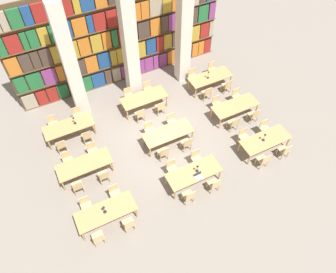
% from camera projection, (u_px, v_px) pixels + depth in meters
% --- Properties ---
extents(ground_plane, '(40.00, 40.00, 0.00)m').
position_uv_depth(ground_plane, '(166.00, 142.00, 15.52)').
color(ground_plane, gray).
extents(bookshelf_bank, '(11.17, 0.35, 5.50)m').
position_uv_depth(bookshelf_bank, '(120.00, 37.00, 16.33)').
color(bookshelf_bank, brown).
rests_on(bookshelf_bank, ground_plane).
extents(pillar_left, '(0.63, 0.63, 6.00)m').
position_uv_depth(pillar_left, '(70.00, 63.00, 14.49)').
color(pillar_left, silver).
rests_on(pillar_left, ground_plane).
extents(pillar_center, '(0.63, 0.63, 6.00)m').
position_uv_depth(pillar_center, '(130.00, 46.00, 15.29)').
color(pillar_center, silver).
rests_on(pillar_center, ground_plane).
extents(pillar_right, '(0.63, 0.63, 6.00)m').
position_uv_depth(pillar_right, '(184.00, 30.00, 16.10)').
color(pillar_right, silver).
rests_on(pillar_right, ground_plane).
extents(reading_table_0, '(2.32, 0.93, 0.74)m').
position_uv_depth(reading_table_0, '(106.00, 212.00, 12.52)').
color(reading_table_0, tan).
rests_on(reading_table_0, ground_plane).
extents(chair_0, '(0.42, 0.40, 0.88)m').
position_uv_depth(chair_0, '(98.00, 238.00, 12.09)').
color(chair_0, tan).
rests_on(chair_0, ground_plane).
extents(chair_1, '(0.42, 0.40, 0.88)m').
position_uv_depth(chair_1, '(86.00, 205.00, 12.93)').
color(chair_1, tan).
rests_on(chair_1, ground_plane).
extents(chair_2, '(0.42, 0.40, 0.88)m').
position_uv_depth(chair_2, '(129.00, 224.00, 12.43)').
color(chair_2, tan).
rests_on(chair_2, ground_plane).
extents(chair_3, '(0.42, 0.40, 0.88)m').
position_uv_depth(chair_3, '(115.00, 193.00, 13.27)').
color(chair_3, tan).
rests_on(chair_3, ground_plane).
extents(desk_lamp_0, '(0.14, 0.14, 0.43)m').
position_uv_depth(desk_lamp_0, '(104.00, 209.00, 12.23)').
color(desk_lamp_0, '#232328').
rests_on(desk_lamp_0, reading_table_0).
extents(reading_table_1, '(2.32, 0.93, 0.74)m').
position_uv_depth(reading_table_1, '(194.00, 173.00, 13.63)').
color(reading_table_1, tan).
rests_on(reading_table_1, ground_plane).
extents(chair_4, '(0.42, 0.40, 0.88)m').
position_uv_depth(chair_4, '(189.00, 196.00, 13.18)').
color(chair_4, tan).
rests_on(chair_4, ground_plane).
extents(chair_5, '(0.42, 0.40, 0.88)m').
position_uv_depth(chair_5, '(172.00, 168.00, 14.02)').
color(chair_5, tan).
rests_on(chair_5, ground_plane).
extents(chair_6, '(0.42, 0.40, 0.88)m').
position_uv_depth(chair_6, '(214.00, 184.00, 13.52)').
color(chair_6, tan).
rests_on(chair_6, ground_plane).
extents(chair_7, '(0.42, 0.40, 0.88)m').
position_uv_depth(chair_7, '(196.00, 158.00, 14.36)').
color(chair_7, tan).
rests_on(chair_7, ground_plane).
extents(desk_lamp_1, '(0.14, 0.14, 0.41)m').
position_uv_depth(desk_lamp_1, '(197.00, 167.00, 13.40)').
color(desk_lamp_1, '#232328').
rests_on(desk_lamp_1, reading_table_1).
extents(laptop, '(0.32, 0.22, 0.21)m').
position_uv_depth(laptop, '(198.00, 176.00, 13.41)').
color(laptop, silver).
rests_on(laptop, reading_table_1).
extents(reading_table_2, '(2.32, 0.93, 0.74)m').
position_uv_depth(reading_table_2, '(265.00, 140.00, 14.72)').
color(reading_table_2, tan).
rests_on(reading_table_2, ground_plane).
extents(chair_8, '(0.42, 0.40, 0.88)m').
position_uv_depth(chair_8, '(264.00, 160.00, 14.28)').
color(chair_8, tan).
rests_on(chair_8, ground_plane).
extents(chair_9, '(0.42, 0.40, 0.88)m').
position_uv_depth(chair_9, '(244.00, 136.00, 15.12)').
color(chair_9, tan).
rests_on(chair_9, ground_plane).
extents(chair_10, '(0.42, 0.40, 0.88)m').
position_uv_depth(chair_10, '(285.00, 150.00, 14.61)').
color(chair_10, tan).
rests_on(chair_10, ground_plane).
extents(chair_11, '(0.42, 0.40, 0.88)m').
position_uv_depth(chair_11, '(264.00, 127.00, 15.46)').
color(chair_11, tan).
rests_on(chair_11, ground_plane).
extents(desk_lamp_2, '(0.14, 0.14, 0.45)m').
position_uv_depth(desk_lamp_2, '(265.00, 136.00, 14.41)').
color(desk_lamp_2, '#232328').
rests_on(desk_lamp_2, reading_table_2).
extents(reading_table_3, '(2.32, 0.93, 0.74)m').
position_uv_depth(reading_table_3, '(84.00, 165.00, 13.89)').
color(reading_table_3, tan).
rests_on(reading_table_3, ground_plane).
extents(chair_12, '(0.42, 0.40, 0.88)m').
position_uv_depth(chair_12, '(78.00, 186.00, 13.46)').
color(chair_12, tan).
rests_on(chair_12, ground_plane).
extents(chair_13, '(0.42, 0.40, 0.88)m').
position_uv_depth(chair_13, '(68.00, 159.00, 14.30)').
color(chair_13, tan).
rests_on(chair_13, ground_plane).
extents(chair_14, '(0.42, 0.40, 0.88)m').
position_uv_depth(chair_14, '(104.00, 176.00, 13.78)').
color(chair_14, tan).
rests_on(chair_14, ground_plane).
extents(chair_15, '(0.42, 0.40, 0.88)m').
position_uv_depth(chair_15, '(92.00, 150.00, 14.62)').
color(chair_15, tan).
rests_on(chair_15, ground_plane).
extents(reading_table_4, '(2.32, 0.93, 0.74)m').
position_uv_depth(reading_table_4, '(168.00, 133.00, 14.98)').
color(reading_table_4, tan).
rests_on(reading_table_4, ground_plane).
extents(chair_16, '(0.42, 0.40, 0.88)m').
position_uv_depth(chair_16, '(163.00, 153.00, 14.54)').
color(chair_16, tan).
rests_on(chair_16, ground_plane).
extents(chair_17, '(0.42, 0.40, 0.88)m').
position_uv_depth(chair_17, '(149.00, 129.00, 15.38)').
color(chair_17, tan).
rests_on(chair_17, ground_plane).
extents(chair_18, '(0.42, 0.40, 0.88)m').
position_uv_depth(chair_18, '(187.00, 143.00, 14.87)').
color(chair_18, tan).
rests_on(chair_18, ground_plane).
extents(chair_19, '(0.42, 0.40, 0.88)m').
position_uv_depth(chair_19, '(172.00, 121.00, 15.71)').
color(chair_19, tan).
rests_on(chair_19, ground_plane).
extents(reading_table_5, '(2.32, 0.93, 0.74)m').
position_uv_depth(reading_table_5, '(235.00, 106.00, 16.06)').
color(reading_table_5, tan).
rests_on(reading_table_5, ground_plane).
extents(chair_20, '(0.42, 0.40, 0.88)m').
position_uv_depth(chair_20, '(234.00, 123.00, 15.63)').
color(chair_20, tan).
rests_on(chair_20, ground_plane).
extents(chair_21, '(0.42, 0.40, 0.88)m').
position_uv_depth(chair_21, '(217.00, 103.00, 16.47)').
color(chair_21, tan).
rests_on(chair_21, ground_plane).
extents(chair_22, '(0.42, 0.40, 0.88)m').
position_uv_depth(chair_22, '(254.00, 115.00, 15.96)').
color(chair_22, tan).
rests_on(chair_22, ground_plane).
extents(chair_23, '(0.42, 0.40, 0.88)m').
position_uv_depth(chair_23, '(236.00, 96.00, 16.80)').
color(chair_23, tan).
rests_on(chair_23, ground_plane).
extents(reading_table_6, '(2.32, 0.93, 0.74)m').
position_uv_depth(reading_table_6, '(69.00, 127.00, 15.23)').
color(reading_table_6, tan).
rests_on(reading_table_6, ground_plane).
extents(chair_24, '(0.42, 0.40, 0.88)m').
position_uv_depth(chair_24, '(61.00, 145.00, 14.79)').
color(chair_24, tan).
rests_on(chair_24, ground_plane).
extents(chair_25, '(0.42, 0.40, 0.88)m').
position_uv_depth(chair_25, '(53.00, 123.00, 15.63)').
color(chair_25, tan).
rests_on(chair_25, ground_plane).
extents(chair_26, '(0.42, 0.40, 0.88)m').
position_uv_depth(chair_26, '(87.00, 136.00, 15.13)').
color(chair_26, tan).
rests_on(chair_26, ground_plane).
extents(chair_27, '(0.42, 0.40, 0.88)m').
position_uv_depth(chair_27, '(77.00, 115.00, 15.97)').
color(chair_27, tan).
rests_on(chair_27, ground_plane).
extents(desk_lamp_3, '(0.14, 0.14, 0.44)m').
position_uv_depth(desk_lamp_3, '(74.00, 119.00, 15.04)').
color(desk_lamp_3, '#232328').
rests_on(desk_lamp_3, reading_table_6).
extents(reading_table_7, '(2.32, 0.93, 0.74)m').
position_uv_depth(reading_table_7, '(144.00, 98.00, 16.41)').
color(reading_table_7, tan).
rests_on(reading_table_7, ground_plane).
extents(chair_28, '(0.42, 0.40, 0.88)m').
position_uv_depth(chair_28, '(140.00, 114.00, 15.99)').
color(chair_28, tan).
rests_on(chair_28, ground_plane).
extents(chair_29, '(0.42, 0.40, 0.88)m').
position_uv_depth(chair_29, '(129.00, 95.00, 16.83)').
color(chair_29, tan).
rests_on(chair_29, ground_plane).
extents(chair_30, '(0.42, 0.40, 0.88)m').
position_uv_depth(chair_30, '(160.00, 107.00, 16.30)').
color(chair_30, tan).
rests_on(chair_30, ground_plane).
extents(chair_31, '(0.42, 0.40, 0.88)m').
position_uv_depth(chair_31, '(148.00, 89.00, 17.14)').
color(chair_31, tan).
rests_on(chair_31, ground_plane).
extents(reading_table_8, '(2.32, 0.93, 0.74)m').
position_uv_depth(reading_table_8, '(210.00, 78.00, 17.39)').
color(reading_table_8, tan).
rests_on(reading_table_8, ground_plane).
extents(chair_32, '(0.42, 0.40, 0.88)m').
position_uv_depth(chair_32, '(207.00, 93.00, 16.94)').
color(chair_32, tan).
rests_on(chair_32, ground_plane).
extents(chair_33, '(0.42, 0.40, 0.88)m').
position_uv_depth(chair_33, '(193.00, 76.00, 17.79)').
color(chair_33, tan).
rests_on(chair_33, ground_plane).
extents(chair_34, '(0.42, 0.40, 0.88)m').
position_uv_depth(chair_34, '(227.00, 85.00, 17.30)').
color(chair_34, tan).
rests_on(chair_34, ground_plane).
extents(chair_35, '(0.42, 0.40, 0.88)m').
position_uv_depth(chair_35, '(212.00, 69.00, 18.14)').
color(chair_35, tan).
rests_on(chair_35, ground_plane).
extents(desk_lamp_4, '(0.14, 0.14, 0.46)m').
position_uv_depth(desk_lamp_4, '(208.00, 73.00, 17.03)').
color(desk_lamp_4, '#232328').
rests_on(desk_lamp_4, reading_table_8).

